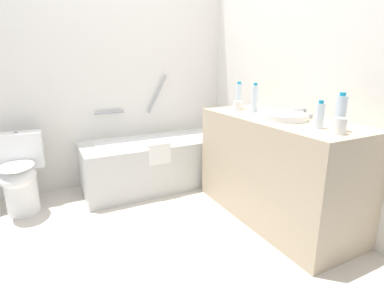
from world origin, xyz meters
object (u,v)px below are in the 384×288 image
object	(u,v)px
water_bottle_0	(320,115)
water_bottle_2	(255,99)
sink_basin	(284,116)
bathtub	(161,160)
water_bottle_3	(239,96)
toilet	(20,174)
water_bottle_1	(340,113)
drinking_glass_0	(237,106)
drinking_glass_1	(340,126)
sink_faucet	(303,113)
soap_dish	(261,114)

from	to	relation	value
water_bottle_0	water_bottle_2	xyz separation A→B (m)	(-0.01, 0.67, 0.04)
sink_basin	bathtub	bearing A→B (deg)	115.98
water_bottle_2	water_bottle_3	world-z (taller)	water_bottle_2
toilet	water_bottle_1	world-z (taller)	water_bottle_1
sink_basin	water_bottle_3	distance (m)	0.63
toilet	water_bottle_2	distance (m)	2.13
bathtub	drinking_glass_0	xyz separation A→B (m)	(0.53, -0.62, 0.63)
water_bottle_1	drinking_glass_1	bearing A→B (deg)	-140.64
bathtub	water_bottle_1	world-z (taller)	bathtub
toilet	drinking_glass_0	xyz separation A→B (m)	(1.85, -0.61, 0.55)
water_bottle_1	water_bottle_2	size ratio (longest dim) A/B	0.94
water_bottle_3	drinking_glass_0	bearing A→B (deg)	-131.54
sink_faucet	water_bottle_1	xyz separation A→B (m)	(-0.17, -0.45, 0.08)
sink_basin	water_bottle_2	size ratio (longest dim) A/B	1.34
water_bottle_3	drinking_glass_0	distance (m)	0.12
bathtub	toilet	size ratio (longest dim) A/B	2.32
sink_faucet	soap_dish	size ratio (longest dim) A/B	1.69
sink_faucet	drinking_glass_0	size ratio (longest dim) A/B	1.84
sink_basin	water_bottle_3	bearing A→B (deg)	88.35
toilet	water_bottle_1	distance (m)	2.58
sink_faucet	drinking_glass_1	size ratio (longest dim) A/B	1.53
drinking_glass_0	toilet	bearing A→B (deg)	161.72
sink_faucet	sink_basin	bearing A→B (deg)	-180.00
bathtub	water_bottle_3	distance (m)	1.08
water_bottle_2	drinking_glass_0	distance (m)	0.24
water_bottle_3	water_bottle_2	bearing A→B (deg)	-99.54
sink_faucet	water_bottle_0	bearing A→B (deg)	-123.19
bathtub	soap_dish	bearing A→B (deg)	-59.80
sink_faucet	water_bottle_2	world-z (taller)	water_bottle_2
toilet	water_bottle_1	xyz separation A→B (m)	(1.92, -1.62, 0.63)
soap_dish	drinking_glass_0	bearing A→B (deg)	93.10
sink_faucet	water_bottle_1	size ratio (longest dim) A/B	0.62
sink_faucet	soap_dish	distance (m)	0.33
sink_faucet	water_bottle_3	world-z (taller)	water_bottle_3
water_bottle_0	drinking_glass_1	xyz separation A→B (m)	(-0.02, -0.17, -0.04)
water_bottle_2	drinking_glass_1	size ratio (longest dim) A/B	2.63
water_bottle_2	water_bottle_3	distance (m)	0.30
water_bottle_0	water_bottle_2	size ratio (longest dim) A/B	0.71
drinking_glass_0	water_bottle_3	bearing A→B (deg)	48.46
drinking_glass_1	toilet	bearing A→B (deg)	137.77
sink_faucet	drinking_glass_1	world-z (taller)	drinking_glass_1
sink_faucet	water_bottle_0	xyz separation A→B (m)	(-0.22, -0.34, 0.05)
sink_faucet	water_bottle_2	bearing A→B (deg)	125.13
water_bottle_3	drinking_glass_1	bearing A→B (deg)	-93.19
toilet	water_bottle_2	bearing A→B (deg)	70.64
drinking_glass_1	water_bottle_0	bearing A→B (deg)	82.16
sink_faucet	soap_dish	xyz separation A→B (m)	(-0.23, 0.24, -0.02)
bathtub	toilet	bearing A→B (deg)	-179.39
toilet	water_bottle_1	bearing A→B (deg)	54.70
toilet	water_bottle_3	xyz separation A→B (m)	(1.91, -0.54, 0.63)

